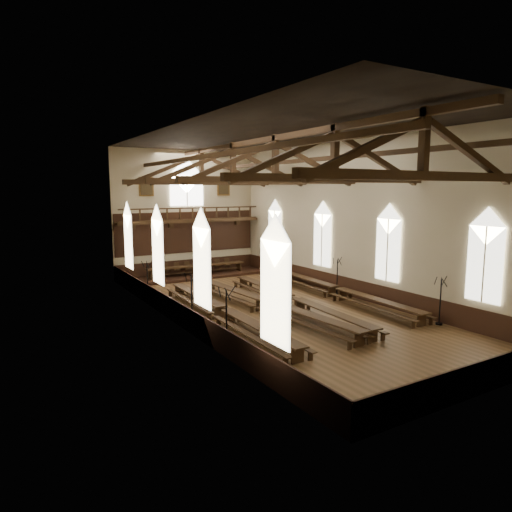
{
  "coord_description": "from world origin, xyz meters",
  "views": [
    {
      "loc": [
        -14.21,
        -21.6,
        6.9
      ],
      "look_at": [
        -0.36,
        1.5,
        2.96
      ],
      "focal_mm": 32.0,
      "sensor_mm": 36.0,
      "label": 1
    }
  ],
  "objects_px": {
    "dais": "(197,276)",
    "refectory_row_d": "(338,290)",
    "high_table": "(197,267)",
    "refectory_row_a": "(224,311)",
    "candelabrum_left_far": "(148,287)",
    "candelabrum_right_mid": "(337,283)",
    "candelabrum_left_mid": "(192,311)",
    "candelabrum_right_far": "(284,268)",
    "refectory_row_b": "(265,303)",
    "candelabrum_left_near": "(227,331)",
    "candelabrum_right_near": "(440,310)",
    "refectory_row_c": "(294,300)"
  },
  "relations": [
    {
      "from": "refectory_row_b",
      "to": "high_table",
      "type": "xyz_separation_m",
      "value": [
        0.98,
        11.82,
        0.28
      ]
    },
    {
      "from": "refectory_row_c",
      "to": "candelabrum_left_mid",
      "type": "bearing_deg",
      "value": -176.37
    },
    {
      "from": "refectory_row_b",
      "to": "candelabrum_right_far",
      "type": "relative_size",
      "value": 5.17
    },
    {
      "from": "candelabrum_right_mid",
      "to": "refectory_row_b",
      "type": "bearing_deg",
      "value": -167.99
    },
    {
      "from": "dais",
      "to": "candelabrum_left_near",
      "type": "bearing_deg",
      "value": -109.29
    },
    {
      "from": "candelabrum_left_mid",
      "to": "candelabrum_right_mid",
      "type": "height_order",
      "value": "candelabrum_left_mid"
    },
    {
      "from": "refectory_row_c",
      "to": "dais",
      "type": "height_order",
      "value": "refectory_row_c"
    },
    {
      "from": "dais",
      "to": "candelabrum_right_far",
      "type": "height_order",
      "value": "candelabrum_right_far"
    },
    {
      "from": "high_table",
      "to": "candelabrum_left_near",
      "type": "relative_size",
      "value": 2.89
    },
    {
      "from": "refectory_row_d",
      "to": "dais",
      "type": "relative_size",
      "value": 1.27
    },
    {
      "from": "candelabrum_left_near",
      "to": "refectory_row_d",
      "type": "bearing_deg",
      "value": 24.75
    },
    {
      "from": "refectory_row_b",
      "to": "refectory_row_c",
      "type": "relative_size",
      "value": 1.03
    },
    {
      "from": "refectory_row_b",
      "to": "candelabrum_right_mid",
      "type": "distance_m",
      "value": 6.6
    },
    {
      "from": "refectory_row_b",
      "to": "candelabrum_right_mid",
      "type": "height_order",
      "value": "candelabrum_right_mid"
    },
    {
      "from": "dais",
      "to": "refectory_row_d",
      "type": "bearing_deg",
      "value": -66.97
    },
    {
      "from": "high_table",
      "to": "candelabrum_left_mid",
      "type": "relative_size",
      "value": 2.87
    },
    {
      "from": "refectory_row_b",
      "to": "candelabrum_right_mid",
      "type": "relative_size",
      "value": 5.88
    },
    {
      "from": "refectory_row_c",
      "to": "refectory_row_d",
      "type": "bearing_deg",
      "value": 9.1
    },
    {
      "from": "refectory_row_b",
      "to": "high_table",
      "type": "distance_m",
      "value": 11.87
    },
    {
      "from": "refectory_row_c",
      "to": "candelabrum_left_far",
      "type": "relative_size",
      "value": 5.76
    },
    {
      "from": "dais",
      "to": "candelabrum_right_far",
      "type": "distance_m",
      "value": 6.98
    },
    {
      "from": "refectory_row_b",
      "to": "candelabrum_left_mid",
      "type": "distance_m",
      "value": 4.69
    },
    {
      "from": "refectory_row_a",
      "to": "candelabrum_right_mid",
      "type": "xyz_separation_m",
      "value": [
        9.18,
        1.65,
        0.22
      ]
    },
    {
      "from": "refectory_row_d",
      "to": "candelabrum_right_far",
      "type": "height_order",
      "value": "candelabrum_right_far"
    },
    {
      "from": "refectory_row_b",
      "to": "candelabrum_left_far",
      "type": "distance_m",
      "value": 8.12
    },
    {
      "from": "refectory_row_a",
      "to": "high_table",
      "type": "bearing_deg",
      "value": 72.93
    },
    {
      "from": "refectory_row_a",
      "to": "candelabrum_left_near",
      "type": "xyz_separation_m",
      "value": [
        -1.92,
        -4.0,
        0.32
      ]
    },
    {
      "from": "high_table",
      "to": "refectory_row_a",
      "type": "bearing_deg",
      "value": -107.07
    },
    {
      "from": "candelabrum_left_mid",
      "to": "candelabrum_left_far",
      "type": "relative_size",
      "value": 1.15
    },
    {
      "from": "refectory_row_a",
      "to": "candelabrum_left_near",
      "type": "height_order",
      "value": "candelabrum_left_near"
    },
    {
      "from": "dais",
      "to": "candelabrum_right_mid",
      "type": "distance_m",
      "value": 11.81
    },
    {
      "from": "refectory_row_d",
      "to": "candelabrum_left_far",
      "type": "bearing_deg",
      "value": 149.63
    },
    {
      "from": "refectory_row_b",
      "to": "refectory_row_d",
      "type": "relative_size",
      "value": 1.01
    },
    {
      "from": "high_table",
      "to": "candelabrum_right_near",
      "type": "height_order",
      "value": "candelabrum_right_near"
    },
    {
      "from": "candelabrum_left_mid",
      "to": "candelabrum_right_near",
      "type": "relative_size",
      "value": 1.12
    },
    {
      "from": "refectory_row_b",
      "to": "candelabrum_right_near",
      "type": "relative_size",
      "value": 5.79
    },
    {
      "from": "refectory_row_a",
      "to": "candelabrum_left_near",
      "type": "bearing_deg",
      "value": -115.65
    },
    {
      "from": "candelabrum_right_mid",
      "to": "refectory_row_a",
      "type": "bearing_deg",
      "value": -169.84
    },
    {
      "from": "candelabrum_left_far",
      "to": "candelabrum_right_far",
      "type": "relative_size",
      "value": 0.87
    },
    {
      "from": "candelabrum_right_near",
      "to": "refectory_row_b",
      "type": "bearing_deg",
      "value": 134.54
    },
    {
      "from": "refectory_row_c",
      "to": "dais",
      "type": "relative_size",
      "value": 1.24
    },
    {
      "from": "candelabrum_left_mid",
      "to": "candelabrum_right_near",
      "type": "bearing_deg",
      "value": -28.61
    },
    {
      "from": "candelabrum_left_mid",
      "to": "candelabrum_right_far",
      "type": "relative_size",
      "value": 1.0
    },
    {
      "from": "dais",
      "to": "candelabrum_right_near",
      "type": "bearing_deg",
      "value": -73.43
    },
    {
      "from": "refectory_row_a",
      "to": "refectory_row_d",
      "type": "relative_size",
      "value": 0.99
    },
    {
      "from": "refectory_row_a",
      "to": "candelabrum_left_far",
      "type": "bearing_deg",
      "value": 105.49
    },
    {
      "from": "refectory_row_d",
      "to": "candelabrum_right_near",
      "type": "distance_m",
      "value": 7.13
    },
    {
      "from": "refectory_row_d",
      "to": "candelabrum_left_mid",
      "type": "height_order",
      "value": "candelabrum_left_mid"
    },
    {
      "from": "candelabrum_left_far",
      "to": "candelabrum_right_mid",
      "type": "xyz_separation_m",
      "value": [
        11.1,
        -5.28,
        0.01
      ]
    },
    {
      "from": "candelabrum_left_near",
      "to": "candelabrum_right_near",
      "type": "bearing_deg",
      "value": -11.62
    }
  ]
}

